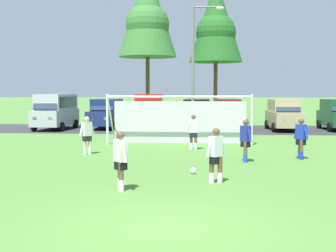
% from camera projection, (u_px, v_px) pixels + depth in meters
% --- Properties ---
extents(ground_plane, '(400.00, 400.00, 0.00)m').
position_uv_depth(ground_plane, '(189.00, 144.00, 24.31)').
color(ground_plane, '#518438').
extents(parking_lot_strip, '(52.00, 8.40, 0.01)m').
position_uv_depth(parking_lot_strip, '(193.00, 129.00, 33.85)').
color(parking_lot_strip, '#333335').
rests_on(parking_lot_strip, ground).
extents(soccer_ball, '(0.22, 0.22, 0.22)m').
position_uv_depth(soccer_ball, '(193.00, 171.00, 15.45)').
color(soccer_ball, white).
rests_on(soccer_ball, ground).
extents(soccer_goal, '(7.44, 1.95, 2.57)m').
position_uv_depth(soccer_goal, '(179.00, 119.00, 24.58)').
color(soccer_goal, white).
rests_on(soccer_goal, ground).
extents(player_striker_near, '(0.61, 0.55, 1.64)m').
position_uv_depth(player_striker_near, '(87.00, 135.00, 20.25)').
color(player_striker_near, beige).
rests_on(player_striker_near, ground).
extents(player_midfield_center, '(0.62, 0.55, 1.64)m').
position_uv_depth(player_midfield_center, '(216.00, 156.00, 13.86)').
color(player_midfield_center, brown).
rests_on(player_midfield_center, ground).
extents(player_defender_far, '(0.51, 0.64, 1.64)m').
position_uv_depth(player_defender_far, '(301.00, 139.00, 18.79)').
color(player_defender_far, brown).
rests_on(player_defender_far, ground).
extents(player_winger_left, '(0.50, 0.65, 1.64)m').
position_uv_depth(player_winger_left, '(121.00, 161.00, 12.82)').
color(player_winger_left, brown).
rests_on(player_winger_left, ground).
extents(player_winger_right, '(0.46, 0.68, 1.64)m').
position_uv_depth(player_winger_right, '(246.00, 141.00, 18.05)').
color(player_winger_right, brown).
rests_on(player_winger_right, ground).
extents(player_trailing_back, '(0.75, 0.32, 1.64)m').
position_uv_depth(player_trailing_back, '(193.00, 132.00, 21.91)').
color(player_trailing_back, brown).
rests_on(player_trailing_back, ground).
extents(parked_car_slot_far_left, '(2.38, 4.89, 2.52)m').
position_uv_depth(parked_car_slot_far_left, '(56.00, 111.00, 33.62)').
color(parked_car_slot_far_left, '#B2B2BC').
rests_on(parked_car_slot_far_left, ground).
extents(parked_car_slot_left, '(2.28, 4.67, 2.16)m').
position_uv_depth(parked_car_slot_left, '(107.00, 113.00, 34.37)').
color(parked_car_slot_left, navy).
rests_on(parked_car_slot_left, ground).
extents(parked_car_slot_center_left, '(2.35, 4.88, 2.52)m').
position_uv_depth(parked_car_slot_center_left, '(150.00, 111.00, 33.68)').
color(parked_car_slot_center_left, red).
rests_on(parked_car_slot_center_left, ground).
extents(parked_car_slot_center, '(2.22, 4.64, 2.16)m').
position_uv_depth(parked_car_slot_center, '(197.00, 114.00, 33.44)').
color(parked_car_slot_center, black).
rests_on(parked_car_slot_center, ground).
extents(parked_car_slot_center_right, '(2.24, 4.65, 2.16)m').
position_uv_depth(parked_car_slot_center_right, '(227.00, 114.00, 34.04)').
color(parked_car_slot_center_right, maroon).
rests_on(parked_car_slot_center_right, ground).
extents(parked_car_slot_right, '(2.25, 4.66, 2.16)m').
position_uv_depth(parked_car_slot_right, '(284.00, 115.00, 32.68)').
color(parked_car_slot_right, tan).
rests_on(parked_car_slot_right, ground).
extents(tree_left_edge, '(5.23, 5.23, 13.94)m').
position_uv_depth(tree_left_edge, '(147.00, 14.00, 42.01)').
color(tree_left_edge, brown).
rests_on(tree_left_edge, ground).
extents(tree_mid_left, '(4.85, 4.85, 12.93)m').
position_uv_depth(tree_mid_left, '(216.00, 23.00, 42.57)').
color(tree_mid_left, brown).
rests_on(tree_mid_left, ground).
extents(street_lamp, '(2.00, 0.32, 7.84)m').
position_uv_depth(street_lamp, '(196.00, 69.00, 28.34)').
color(street_lamp, slate).
rests_on(street_lamp, ground).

